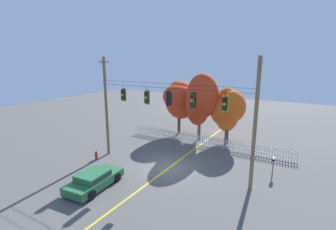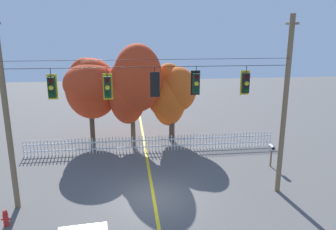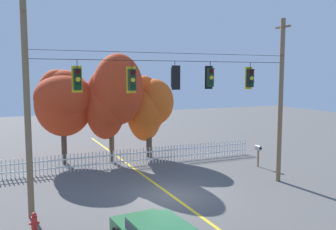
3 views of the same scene
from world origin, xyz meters
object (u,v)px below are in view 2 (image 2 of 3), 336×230
autumn_maple_near_fence (90,86)px  fire_hydrant (6,218)px  traffic_signal_eastbound_side (196,83)px  roadside_mailbox (272,149)px  traffic_signal_northbound_primary (108,87)px  traffic_signal_southbound_primary (246,83)px  autumn_oak_far_east (171,94)px  traffic_signal_northbound_secondary (52,87)px  autumn_maple_mid (133,86)px  traffic_signal_westbound_side (155,84)px

autumn_maple_near_fence → fire_hydrant: size_ratio=8.42×
traffic_signal_eastbound_side → autumn_maple_near_fence: bearing=122.3°
roadside_mailbox → traffic_signal_northbound_primary: bearing=-162.1°
traffic_signal_southbound_primary → autumn_oak_far_east: (-2.34, 8.71, -2.13)m
traffic_signal_northbound_secondary → fire_hydrant: size_ratio=1.88×
traffic_signal_northbound_secondary → roadside_mailbox: traffic_signal_northbound_secondary is taller
traffic_signal_northbound_secondary → traffic_signal_eastbound_side: (6.43, 0.00, 0.05)m
autumn_oak_far_east → autumn_maple_mid: bearing=-165.1°
autumn_oak_far_east → roadside_mailbox: 8.18m
traffic_signal_westbound_side → autumn_maple_near_fence: bearing=112.9°
traffic_signal_northbound_primary → autumn_maple_mid: bearing=81.0°
traffic_signal_northbound_secondary → traffic_signal_eastbound_side: bearing=0.0°
traffic_signal_southbound_primary → roadside_mailbox: size_ratio=1.00×
autumn_oak_far_east → traffic_signal_northbound_primary: bearing=-115.0°
traffic_signal_northbound_secondary → traffic_signal_northbound_primary: (2.41, 0.00, -0.04)m
traffic_signal_northbound_primary → autumn_maple_near_fence: 9.44m
traffic_signal_northbound_secondary → traffic_signal_eastbound_side: same height
traffic_signal_westbound_side → traffic_signal_southbound_primary: size_ratio=0.96×
traffic_signal_northbound_secondary → traffic_signal_northbound_primary: 2.41m
traffic_signal_eastbound_side → traffic_signal_southbound_primary: same height
traffic_signal_northbound_primary → traffic_signal_eastbound_side: size_ratio=1.09×
autumn_maple_mid → roadside_mailbox: size_ratio=5.23×
traffic_signal_westbound_side → fire_hydrant: 8.61m
traffic_signal_northbound_secondary → autumn_maple_near_fence: bearing=86.0°
traffic_signal_westbound_side → roadside_mailbox: (7.32, 3.07, -4.61)m
traffic_signal_eastbound_side → autumn_oak_far_east: 8.98m
autumn_maple_near_fence → roadside_mailbox: autumn_maple_near_fence is taller
traffic_signal_eastbound_side → autumn_oak_far_east: bearing=89.7°
roadside_mailbox → traffic_signal_southbound_primary: bearing=-134.8°
traffic_signal_westbound_side → traffic_signal_southbound_primary: (4.30, 0.02, -0.04)m
traffic_signal_westbound_side → autumn_maple_mid: size_ratio=0.18×
traffic_signal_eastbound_side → fire_hydrant: 10.15m
autumn_oak_far_east → fire_hydrant: autumn_oak_far_east is taller
traffic_signal_westbound_side → fire_hydrant: traffic_signal_westbound_side is taller
traffic_signal_eastbound_side → autumn_oak_far_east: traffic_signal_eastbound_side is taller
traffic_signal_eastbound_side → autumn_oak_far_east: (0.05, 8.71, -2.17)m
traffic_signal_northbound_secondary → autumn_maple_mid: 8.87m
traffic_signal_westbound_side → traffic_signal_northbound_primary: bearing=179.5°
traffic_signal_westbound_side → roadside_mailbox: bearing=22.7°
traffic_signal_eastbound_side → traffic_signal_northbound_primary: bearing=180.0°
traffic_signal_northbound_primary → autumn_maple_mid: (1.26, 7.97, -1.29)m
traffic_signal_eastbound_side → fire_hydrant: bearing=-169.5°
traffic_signal_southbound_primary → autumn_maple_mid: bearing=122.9°
traffic_signal_southbound_primary → autumn_maple_mid: autumn_maple_mid is taller
traffic_signal_southbound_primary → autumn_oak_far_east: bearing=105.0°
autumn_maple_near_fence → autumn_oak_far_east: bearing=-4.4°
traffic_signal_southbound_primary → autumn_maple_near_fence: bearing=131.7°
traffic_signal_westbound_side → autumn_maple_mid: (-0.85, 7.99, -1.38)m
traffic_signal_westbound_side → traffic_signal_eastbound_side: same height
traffic_signal_westbound_side → roadside_mailbox: size_ratio=0.96×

